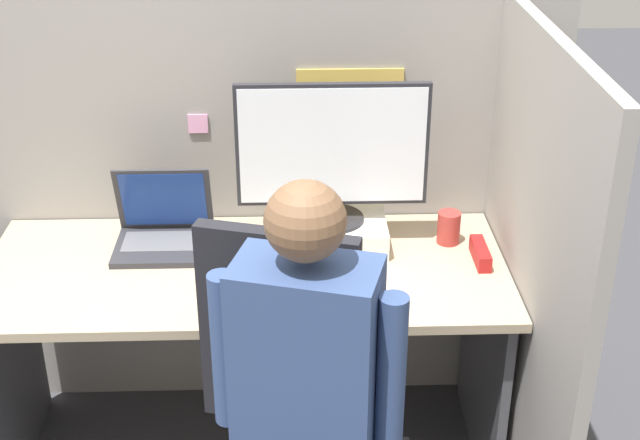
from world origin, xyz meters
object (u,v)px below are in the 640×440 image
at_px(laptop, 164,232).
at_px(stapler, 480,253).
at_px(paper_box, 332,232).
at_px(monitor, 332,151).
at_px(person, 314,407).
at_px(carrot_toy, 334,296).
at_px(office_chair, 295,434).
at_px(coffee_mug, 449,228).

xyz_separation_m(laptop, stapler, (1.01, -0.13, -0.02)).
xyz_separation_m(paper_box, monitor, (0.00, 0.00, 0.28)).
bearing_deg(paper_box, person, -95.36).
height_order(paper_box, carrot_toy, paper_box).
distance_m(stapler, person, 0.93).
xyz_separation_m(paper_box, office_chair, (-0.13, -0.72, -0.23)).
bearing_deg(office_chair, person, -74.26).
bearing_deg(stapler, laptop, 172.45).
xyz_separation_m(stapler, coffee_mug, (-0.08, 0.13, 0.03)).
bearing_deg(paper_box, office_chair, -100.09).
bearing_deg(monitor, paper_box, -90.00).
distance_m(carrot_toy, person, 0.52).
distance_m(laptop, carrot_toy, 0.65).
relative_size(monitor, office_chair, 0.55).
relative_size(laptop, stapler, 1.88).
height_order(monitor, coffee_mug, monitor).
bearing_deg(paper_box, monitor, 90.00).
xyz_separation_m(paper_box, laptop, (-0.55, 0.00, 0.01)).
bearing_deg(coffee_mug, office_chair, -125.45).
height_order(paper_box, monitor, monitor).
distance_m(laptop, office_chair, 0.87).
xyz_separation_m(carrot_toy, person, (-0.07, -0.52, 0.01)).
relative_size(office_chair, person, 0.82).
distance_m(monitor, stapler, 0.57).
relative_size(paper_box, carrot_toy, 2.92).
bearing_deg(monitor, office_chair, -100.05).
xyz_separation_m(stapler, carrot_toy, (-0.47, -0.24, -0.00)).
distance_m(laptop, person, 1.00).
distance_m(office_chair, person, 0.27).
bearing_deg(monitor, laptop, 179.84).
bearing_deg(carrot_toy, office_chair, -108.52).
distance_m(paper_box, monitor, 0.28).
relative_size(carrot_toy, office_chair, 0.11).
height_order(laptop, stapler, laptop).
distance_m(monitor, coffee_mug, 0.47).
relative_size(laptop, office_chair, 0.28).
xyz_separation_m(monitor, laptop, (-0.55, 0.00, -0.28)).
relative_size(paper_box, coffee_mug, 3.24).
bearing_deg(laptop, stapler, -7.55).
relative_size(laptop, person, 0.23).
relative_size(paper_box, stapler, 2.12).
xyz_separation_m(carrot_toy, office_chair, (-0.12, -0.36, -0.21)).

